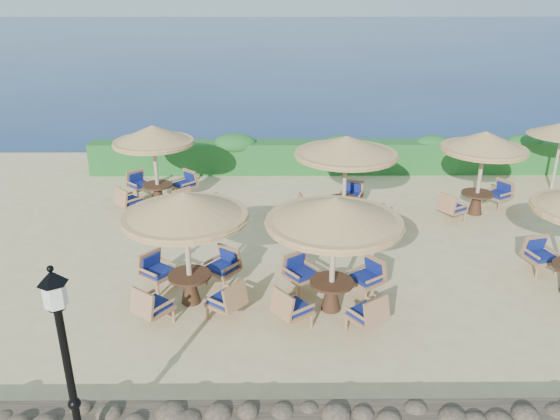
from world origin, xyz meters
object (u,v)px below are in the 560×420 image
object	(u,v)px
cafe_set_1	(334,233)
cafe_set_5	(483,154)
cafe_set_4	(346,159)
lamp_post	(71,383)
cafe_set_0	(186,229)
cafe_set_3	(155,153)

from	to	relation	value
cafe_set_1	cafe_set_5	size ratio (longest dim) A/B	1.06
cafe_set_1	cafe_set_5	world-z (taller)	same
cafe_set_4	lamp_post	bearing A→B (deg)	-117.84
cafe_set_1	cafe_set_4	distance (m)	5.05
cafe_set_0	cafe_set_1	size ratio (longest dim) A/B	0.94
cafe_set_0	cafe_set_4	distance (m)	6.12
cafe_set_0	cafe_set_5	xyz separation A→B (m)	(8.20, 5.16, 0.16)
cafe_set_1	cafe_set_0	bearing A→B (deg)	174.02
cafe_set_3	cafe_set_4	bearing A→B (deg)	-13.03
cafe_set_5	cafe_set_3	bearing A→B (deg)	175.15
cafe_set_1	cafe_set_5	xyz separation A→B (m)	(5.06, 5.49, 0.11)
cafe_set_3	cafe_set_4	xyz separation A→B (m)	(5.90, -1.36, 0.21)
lamp_post	cafe_set_1	world-z (taller)	lamp_post
lamp_post	cafe_set_5	distance (m)	13.37
lamp_post	cafe_set_3	world-z (taller)	lamp_post
cafe_set_1	lamp_post	bearing A→B (deg)	-133.40
cafe_set_0	cafe_set_1	xyz separation A→B (m)	(3.14, -0.33, 0.05)
cafe_set_1	cafe_set_5	distance (m)	7.47
lamp_post	cafe_set_4	world-z (taller)	lamp_post
lamp_post	cafe_set_3	xyz separation A→B (m)	(-1.00, 10.63, 0.20)
cafe_set_0	cafe_set_1	distance (m)	3.16
cafe_set_0	cafe_set_5	size ratio (longest dim) A/B	0.99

